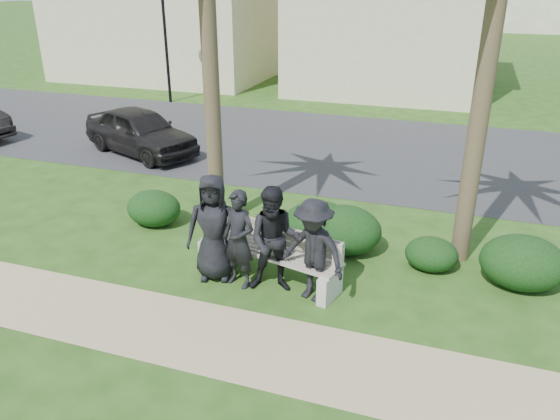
# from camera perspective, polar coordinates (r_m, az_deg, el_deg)

# --- Properties ---
(ground) EXTENTS (160.00, 160.00, 0.00)m
(ground) POSITION_cam_1_polar(r_m,az_deg,el_deg) (9.44, 0.67, -7.62)
(ground) COLOR #254814
(ground) RESTS_ON ground
(footpath) EXTENTS (30.00, 1.60, 0.01)m
(footpath) POSITION_cam_1_polar(r_m,az_deg,el_deg) (8.05, -3.49, -13.90)
(footpath) COLOR tan
(footpath) RESTS_ON ground
(asphalt_street) EXTENTS (160.00, 8.00, 0.01)m
(asphalt_street) POSITION_cam_1_polar(r_m,az_deg,el_deg) (16.61, 9.43, 6.13)
(asphalt_street) COLOR #2D2D30
(asphalt_street) RESTS_ON ground
(stucco_bldg_right) EXTENTS (8.40, 8.40, 7.30)m
(stucco_bldg_right) POSITION_cam_1_polar(r_m,az_deg,el_deg) (25.94, 11.89, 20.41)
(stucco_bldg_right) COLOR beige
(stucco_bldg_right) RESTS_ON ground
(street_lamp) EXTENTS (0.36, 0.36, 4.29)m
(street_lamp) POSITION_cam_1_polar(r_m,az_deg,el_deg) (22.88, -11.97, 18.22)
(street_lamp) COLOR black
(street_lamp) RESTS_ON ground
(park_bench) EXTENTS (2.74, 1.19, 0.91)m
(park_bench) POSITION_cam_1_polar(r_m,az_deg,el_deg) (9.42, -1.24, -4.84)
(park_bench) COLOR #A79B8C
(park_bench) RESTS_ON ground
(man_a) EXTENTS (1.05, 0.82, 1.88)m
(man_a) POSITION_cam_1_polar(r_m,az_deg,el_deg) (9.27, -6.95, -1.83)
(man_a) COLOR black
(man_a) RESTS_ON ground
(man_b) EXTENTS (0.71, 0.56, 1.70)m
(man_b) POSITION_cam_1_polar(r_m,az_deg,el_deg) (9.03, -4.33, -3.08)
(man_b) COLOR black
(man_b) RESTS_ON ground
(man_c) EXTENTS (1.02, 0.87, 1.82)m
(man_c) POSITION_cam_1_polar(r_m,az_deg,el_deg) (8.84, -0.52, -3.18)
(man_c) COLOR black
(man_c) RESTS_ON ground
(man_d) EXTENTS (1.27, 0.96, 1.73)m
(man_d) POSITION_cam_1_polar(r_m,az_deg,el_deg) (8.64, 3.49, -4.25)
(man_d) COLOR black
(man_d) RESTS_ON ground
(hedge_a) EXTENTS (1.16, 0.96, 0.75)m
(hedge_a) POSITION_cam_1_polar(r_m,az_deg,el_deg) (11.72, -13.06, 0.29)
(hedge_a) COLOR black
(hedge_a) RESTS_ON ground
(hedge_c) EXTENTS (1.45, 1.19, 0.94)m
(hedge_c) POSITION_cam_1_polar(r_m,az_deg,el_deg) (10.43, 4.17, -1.56)
(hedge_c) COLOR black
(hedge_c) RESTS_ON ground
(hedge_d) EXTENTS (1.41, 1.17, 0.92)m
(hedge_d) POSITION_cam_1_polar(r_m,az_deg,el_deg) (10.35, 6.74, -1.93)
(hedge_d) COLOR black
(hedge_d) RESTS_ON ground
(hedge_e) EXTENTS (0.93, 0.77, 0.61)m
(hedge_e) POSITION_cam_1_polar(r_m,az_deg,el_deg) (10.10, 15.55, -4.36)
(hedge_e) COLOR black
(hedge_e) RESTS_ON ground
(hedge_f) EXTENTS (1.40, 1.16, 0.92)m
(hedge_f) POSITION_cam_1_polar(r_m,az_deg,el_deg) (10.03, 24.06, -4.89)
(hedge_f) COLOR black
(hedge_f) RESTS_ON ground
(car_a) EXTENTS (4.21, 2.92, 1.33)m
(car_a) POSITION_cam_1_polar(r_m,az_deg,el_deg) (16.49, -14.39, 7.99)
(car_a) COLOR black
(car_a) RESTS_ON ground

